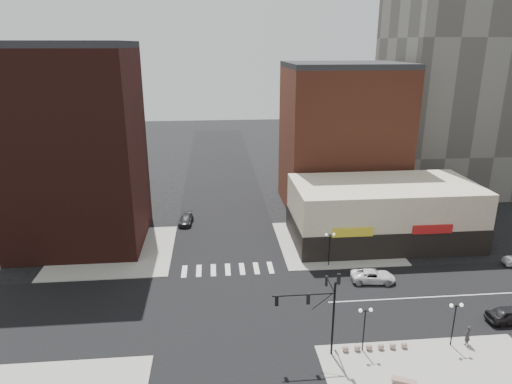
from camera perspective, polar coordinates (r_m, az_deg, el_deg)
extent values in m
plane|color=black|center=(47.71, -3.07, -14.22)|extent=(240.00, 240.00, 0.00)
cube|color=black|center=(47.71, -3.07, -14.21)|extent=(200.00, 14.00, 0.02)
cube|color=black|center=(47.71, -3.07, -14.21)|extent=(14.00, 200.00, 0.02)
cube|color=gray|center=(61.85, -17.32, -7.08)|extent=(15.00, 15.00, 0.12)
cube|color=gray|center=(62.47, 9.82, -6.23)|extent=(15.00, 15.00, 0.12)
cube|color=#361611|center=(62.79, -21.70, 4.85)|extent=(16.00, 15.00, 25.00)
cube|color=#361611|center=(82.74, -27.01, 2.44)|extent=(20.00, 18.00, 12.00)
cube|color=brown|center=(74.17, 10.68, 6.49)|extent=(18.00, 15.00, 22.00)
cube|color=beige|center=(63.42, 15.58, -2.43)|extent=(24.00, 12.00, 8.00)
cube|color=black|center=(64.23, 15.41, -4.35)|extent=(24.20, 12.20, 3.40)
cylinder|color=black|center=(40.07, 9.63, -15.46)|extent=(0.18, 0.18, 7.00)
cylinder|color=black|center=(38.20, 5.97, -12.67)|extent=(5.20, 0.11, 0.11)
cylinder|color=black|center=(38.88, 8.31, -13.38)|extent=(1.72, 0.06, 1.46)
cylinder|color=black|center=(40.01, 9.27, -11.30)|extent=(0.11, 3.00, 0.11)
cube|color=black|center=(38.07, 2.61, -13.40)|extent=(0.28, 0.18, 0.95)
sphere|color=red|center=(37.91, 2.61, -13.01)|extent=(0.16, 0.16, 0.16)
cube|color=black|center=(38.48, 6.55, -13.14)|extent=(0.28, 0.18, 0.95)
sphere|color=red|center=(38.33, 6.56, -12.76)|extent=(0.16, 0.16, 0.16)
cube|color=black|center=(41.30, 8.79, -10.92)|extent=(0.18, 0.28, 0.95)
sphere|color=red|center=(41.16, 8.81, -10.55)|extent=(0.16, 0.16, 0.16)
cube|color=black|center=(38.19, 10.30, -10.65)|extent=(0.28, 0.18, 0.95)
sphere|color=red|center=(38.04, 10.33, -10.26)|extent=(0.16, 0.16, 0.16)
cylinder|color=black|center=(41.74, 13.34, -16.49)|extent=(0.11, 0.11, 4.00)
cylinder|color=black|center=(40.71, 13.53, -14.28)|extent=(0.90, 0.06, 0.06)
sphere|color=white|center=(40.52, 12.92, -14.23)|extent=(0.32, 0.32, 0.32)
sphere|color=white|center=(40.79, 14.16, -14.09)|extent=(0.32, 0.32, 0.32)
cylinder|color=black|center=(44.76, 23.44, -15.04)|extent=(0.11, 0.11, 4.00)
cylinder|color=black|center=(43.80, 23.75, -12.94)|extent=(0.90, 0.06, 0.06)
sphere|color=white|center=(43.54, 23.24, -12.91)|extent=(0.32, 0.32, 0.32)
sphere|color=white|center=(43.96, 24.30, -12.75)|extent=(0.32, 0.32, 0.32)
cylinder|color=black|center=(55.31, 9.14, -7.16)|extent=(0.11, 0.11, 4.00)
cylinder|color=black|center=(54.53, 9.24, -5.35)|extent=(0.90, 0.06, 0.06)
sphere|color=white|center=(54.39, 8.78, -5.28)|extent=(0.32, 0.32, 0.32)
sphere|color=white|center=(54.61, 9.70, -5.23)|extent=(0.32, 0.32, 0.32)
sphere|color=gray|center=(42.32, 11.13, -18.65)|extent=(0.55, 0.55, 0.55)
sphere|color=gray|center=(42.60, 12.56, -18.48)|extent=(0.55, 0.55, 0.55)
sphere|color=gray|center=(42.90, 13.96, -18.30)|extent=(0.55, 0.55, 0.55)
sphere|color=gray|center=(43.23, 15.35, -18.11)|extent=(0.55, 0.55, 0.55)
sphere|color=gray|center=(43.58, 16.70, -17.92)|extent=(0.55, 0.55, 0.55)
sphere|color=gray|center=(43.96, 18.04, -17.72)|extent=(0.55, 0.55, 0.55)
imported|color=silver|center=(53.54, 14.42, -10.14)|extent=(5.13, 2.83, 1.36)
imported|color=black|center=(51.27, 29.27, -13.25)|extent=(4.69, 1.94, 1.59)
imported|color=black|center=(68.41, -8.75, -3.43)|extent=(2.27, 4.69, 1.31)
imported|color=#29272D|center=(45.94, 24.92, -15.93)|extent=(0.81, 0.74, 1.86)
cube|color=#8C6A60|center=(40.21, 18.01, -21.75)|extent=(1.75, 1.15, 0.32)
cube|color=#8C6A60|center=(40.07, 18.04, -21.50)|extent=(1.98, 1.33, 0.13)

